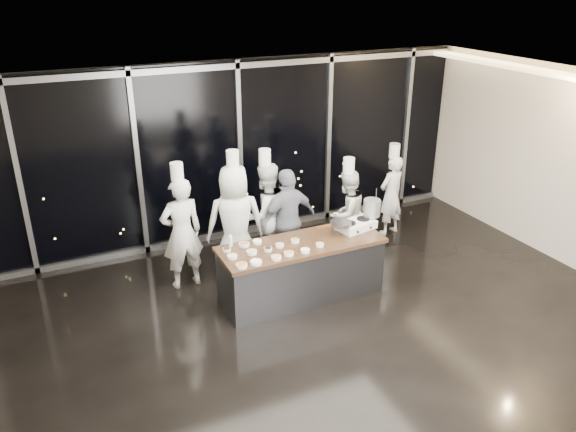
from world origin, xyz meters
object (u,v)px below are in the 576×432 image
object	(u,v)px
stove	(356,225)
chef_center	(266,214)
demo_counter	(301,270)
chef_right	(347,213)
stock_pot	(372,208)
chef_left	(235,222)
chef_far_left	(182,232)
chef_side	(391,194)
guest	(288,220)
frying_pan	(340,224)

from	to	relation	value
stove	chef_center	xyz separation A→B (m)	(-1.04, 1.12, -0.07)
demo_counter	chef_right	world-z (taller)	chef_right
stove	stock_pot	distance (m)	0.38
stock_pot	chef_left	size ratio (longest dim) A/B	0.12
demo_counter	chef_right	bearing A→B (deg)	35.10
chef_far_left	stock_pot	bearing A→B (deg)	156.33
stove	chef_side	bearing A→B (deg)	28.74
demo_counter	stock_pot	size ratio (longest dim) A/B	9.36
guest	chef_side	xyz separation A→B (m)	(2.31, 0.46, -0.09)
demo_counter	guest	distance (m)	1.00
chef_center	chef_left	bearing A→B (deg)	8.54
guest	chef_left	bearing A→B (deg)	-19.95
frying_pan	chef_right	world-z (taller)	chef_right
frying_pan	guest	bearing A→B (deg)	108.20
stock_pot	chef_left	bearing A→B (deg)	155.60
demo_counter	stock_pot	world-z (taller)	stock_pot
guest	chef_side	size ratio (longest dim) A/B	1.00
chef_far_left	chef_center	xyz separation A→B (m)	(1.44, 0.12, -0.02)
demo_counter	chef_center	world-z (taller)	chef_center
demo_counter	chef_side	xyz separation A→B (m)	(2.51, 1.34, 0.33)
demo_counter	stove	size ratio (longest dim) A/B	3.89
chef_far_left	chef_right	size ratio (longest dim) A/B	1.14
stove	stock_pot	world-z (taller)	stock_pot
stock_pot	chef_side	xyz separation A→B (m)	(1.22, 1.19, -0.39)
stock_pot	guest	world-z (taller)	guest
chef_left	chef_center	size ratio (longest dim) A/B	1.05
demo_counter	chef_right	size ratio (longest dim) A/B	1.40
chef_far_left	guest	bearing A→B (deg)	168.09
chef_left	chef_side	bearing A→B (deg)	-163.98
chef_center	guest	bearing A→B (deg)	120.59
chef_far_left	frying_pan	bearing A→B (deg)	148.96
stock_pot	chef_side	bearing A→B (deg)	44.34
stock_pot	chef_left	distance (m)	2.15
chef_right	chef_side	bearing A→B (deg)	-178.79
stock_pot	chef_right	size ratio (longest dim) A/B	0.15
chef_left	chef_center	xyz separation A→B (m)	(0.59, 0.17, -0.05)
frying_pan	demo_counter	bearing A→B (deg)	172.78
chef_left	stock_pot	bearing A→B (deg)	166.06
stove	chef_right	size ratio (longest dim) A/B	0.36
chef_far_left	chef_left	distance (m)	0.85
demo_counter	chef_center	bearing A→B (deg)	92.61
chef_far_left	guest	size ratio (longest dim) A/B	1.16
guest	chef_center	bearing A→B (deg)	-61.66
stock_pot	guest	distance (m)	1.35
stove	chef_far_left	bearing A→B (deg)	147.44
frying_pan	chef_left	bearing A→B (deg)	132.28
frying_pan	chef_center	world-z (taller)	chef_center
stove	frying_pan	size ratio (longest dim) A/B	1.08
demo_counter	stove	xyz separation A→B (m)	(0.98, 0.09, 0.51)
demo_counter	frying_pan	xyz separation A→B (m)	(0.67, 0.04, 0.61)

